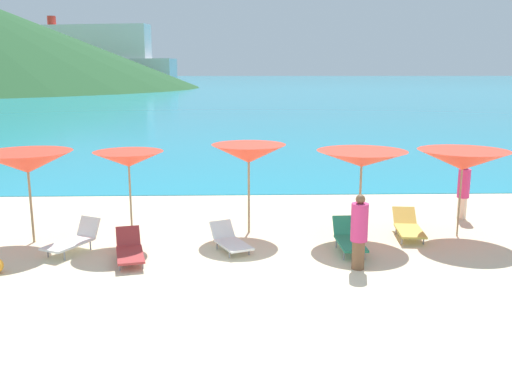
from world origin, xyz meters
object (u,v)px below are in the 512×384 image
lounge_chair_1 (230,240)px  lounge_chair_3 (74,239)px  umbrella_3 (362,159)px  beachgoer_1 (359,231)px  lounge_chair_0 (349,239)px  umbrella_2 (249,154)px  beachgoer_0 (463,189)px  umbrella_0 (27,162)px  umbrella_1 (129,159)px  umbrella_4 (463,160)px  lounge_chair_2 (130,249)px  cruise_ship (77,58)px  lounge_chair_4 (408,226)px

lounge_chair_1 → lounge_chair_3: size_ratio=0.97×
umbrella_3 → beachgoer_1: size_ratio=1.38×
beachgoer_1 → lounge_chair_0: bearing=-151.0°
umbrella_2 → beachgoer_0: umbrella_2 is taller
umbrella_0 → umbrella_1: size_ratio=1.01×
umbrella_0 → beachgoer_1: size_ratio=1.40×
umbrella_4 → umbrella_2: bearing=174.8°
umbrella_0 → lounge_chair_2: umbrella_0 is taller
umbrella_2 → lounge_chair_3: umbrella_2 is taller
umbrella_2 → lounge_chair_1: bearing=-107.9°
beachgoer_1 → lounge_chair_2: bearing=-67.6°
umbrella_3 → beachgoer_0: bearing=27.4°
umbrella_1 → lounge_chair_2: (0.22, -1.47, -1.82)m
umbrella_0 → lounge_chair_0: umbrella_0 is taller
umbrella_1 → cruise_ship: size_ratio=0.03×
umbrella_4 → lounge_chair_4: 2.15m
beachgoer_0 → cruise_ship: (-60.19, 177.41, 7.48)m
umbrella_0 → lounge_chair_4: bearing=1.1°
umbrella_3 → cruise_ship: (-56.83, 179.15, 6.31)m
umbrella_1 → lounge_chair_3: size_ratio=1.47×
lounge_chair_0 → lounge_chair_2: size_ratio=0.94×
umbrella_1 → umbrella_3: 5.75m
lounge_chair_0 → cruise_ship: 189.01m
beachgoer_0 → umbrella_1: bearing=-65.5°
lounge_chair_3 → beachgoer_1: (6.46, -1.38, 0.55)m
lounge_chair_0 → cruise_ship: cruise_ship is taller
cruise_ship → beachgoer_1: bearing=-61.4°
lounge_chair_3 → beachgoer_0: beachgoer_0 is taller
umbrella_0 → umbrella_4: bearing=1.1°
lounge_chair_1 → lounge_chair_2: (-2.25, -0.67, 0.01)m
lounge_chair_1 → cruise_ship: cruise_ship is taller
umbrella_2 → cruise_ship: (-54.03, 178.59, 6.25)m
lounge_chair_0 → lounge_chair_3: bearing=177.1°
lounge_chair_0 → lounge_chair_1: lounge_chair_0 is taller
umbrella_3 → lounge_chair_3: size_ratio=1.48×
lounge_chair_3 → beachgoer_1: beachgoer_1 is taller
umbrella_0 → lounge_chair_1: (4.91, -0.78, -1.77)m
umbrella_2 → beachgoer_0: 6.39m
lounge_chair_3 → beachgoer_0: 10.67m
umbrella_4 → beachgoer_1: (-3.09, -2.36, -1.13)m
umbrella_4 → lounge_chair_1: umbrella_4 is taller
umbrella_0 → umbrella_2: size_ratio=0.98×
lounge_chair_0 → beachgoer_1: beachgoer_1 is taller
lounge_chair_0 → beachgoer_0: (3.83, 2.83, 0.56)m
umbrella_1 → beachgoer_0: umbrella_1 is taller
umbrella_3 → beachgoer_0: 3.96m
lounge_chair_4 → lounge_chair_0: bearing=-140.9°
umbrella_2 → lounge_chair_0: bearing=-35.3°
lounge_chair_1 → lounge_chair_3: bearing=155.6°
beachgoer_1 → lounge_chair_4: bearing=173.0°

